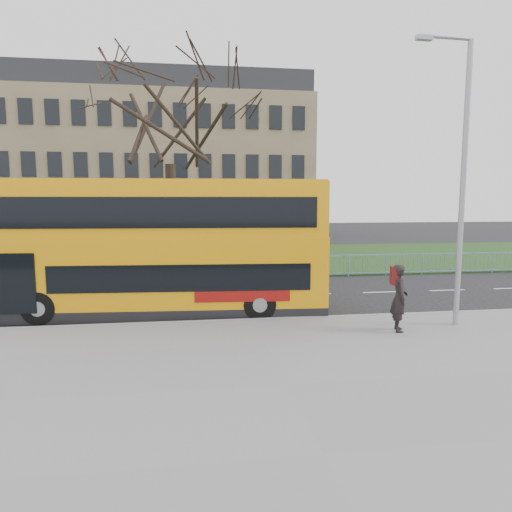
{
  "coord_description": "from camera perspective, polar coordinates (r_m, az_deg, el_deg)",
  "views": [
    {
      "loc": [
        -1.89,
        -15.53,
        3.88
      ],
      "look_at": [
        0.43,
        1.0,
        1.82
      ],
      "focal_mm": 32.0,
      "sensor_mm": 36.0,
      "label": 1
    }
  ],
  "objects": [
    {
      "name": "pedestrian",
      "position": [
        13.74,
        17.47,
        -5.02
      ],
      "size": [
        0.63,
        0.8,
        1.94
      ],
      "primitive_type": "imported",
      "rotation": [
        0.0,
        0.0,
        1.31
      ],
      "color": "black",
      "rests_on": "pavement"
    },
    {
      "name": "civic_building",
      "position": [
        50.72,
        -11.7,
        10.41
      ],
      "size": [
        30.0,
        15.0,
        14.0
      ],
      "primitive_type": "cube",
      "color": "#816C52",
      "rests_on": "ground"
    },
    {
      "name": "bare_tree",
      "position": [
        25.73,
        -10.73,
        13.64
      ],
      "size": [
        9.54,
        9.54,
        13.63
      ],
      "primitive_type": null,
      "color": "black",
      "rests_on": "grass_verge"
    },
    {
      "name": "grass_verge",
      "position": [
        30.13,
        -4.35,
        -0.32
      ],
      "size": [
        80.0,
        15.4,
        0.08
      ],
      "primitive_type": "cube",
      "color": "#1E3D16",
      "rests_on": "ground"
    },
    {
      "name": "street_lamp",
      "position": [
        14.76,
        24.18,
        9.52
      ],
      "size": [
        1.76,
        0.26,
        8.31
      ],
      "rotation": [
        0.0,
        0.0,
        0.05
      ],
      "color": "#999BA2",
      "rests_on": "pavement"
    },
    {
      "name": "yellow_bus",
      "position": [
        15.69,
        -11.25,
        1.47
      ],
      "size": [
        10.8,
        3.21,
        4.47
      ],
      "rotation": [
        0.0,
        0.0,
        -0.06
      ],
      "color": "orange",
      "rests_on": "ground"
    },
    {
      "name": "ground",
      "position": [
        16.11,
        -1.04,
        -6.91
      ],
      "size": [
        120.0,
        120.0,
        0.0
      ],
      "primitive_type": "plane",
      "color": "black",
      "rests_on": "ground"
    },
    {
      "name": "pavement",
      "position": [
        9.76,
        3.97,
        -16.04
      ],
      "size": [
        80.0,
        10.5,
        0.12
      ],
      "primitive_type": "cube",
      "color": "slate",
      "rests_on": "ground"
    },
    {
      "name": "kerb",
      "position": [
        14.61,
        -0.3,
        -8.09
      ],
      "size": [
        80.0,
        0.2,
        0.14
      ],
      "primitive_type": "cube",
      "color": "gray",
      "rests_on": "ground"
    },
    {
      "name": "guard_railing",
      "position": [
        22.45,
        -3.09,
        -1.51
      ],
      "size": [
        40.0,
        0.12,
        1.1
      ],
      "primitive_type": null,
      "color": "#7193C9",
      "rests_on": "ground"
    }
  ]
}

